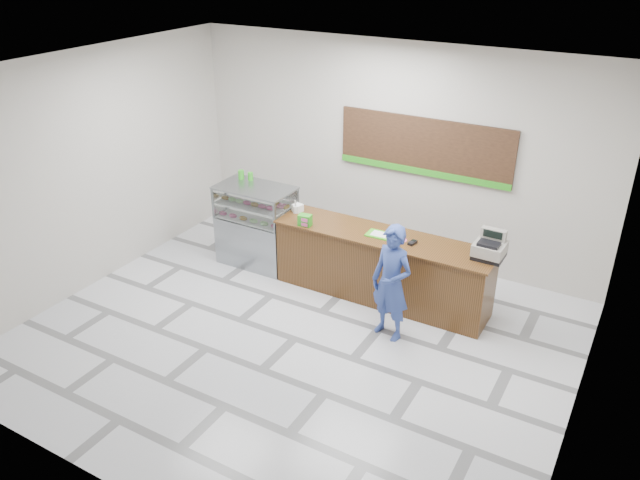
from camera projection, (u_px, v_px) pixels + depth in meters
The scene contains 16 objects.
floor at pixel (294, 339), 8.39m from camera, with size 7.00×7.00×0.00m, color silver.
back_wall at pixel (392, 153), 9.94m from camera, with size 7.00×7.00×0.00m, color beige.
ceiling at pixel (288, 76), 6.83m from camera, with size 7.00×7.00×0.00m, color silver.
sales_counter at pixel (382, 267), 9.12m from camera, with size 3.26×0.76×1.03m.
display_case at pixel (256, 225), 10.04m from camera, with size 1.22×0.72×1.33m.
menu_board at pixel (424, 148), 9.58m from camera, with size 2.80×0.06×0.90m.
cash_register at pixel (490, 248), 8.23m from camera, with size 0.40×0.42×0.37m.
card_terminal at pixel (412, 243), 8.64m from camera, with size 0.08×0.15×0.04m, color black.
serving_tray at pixel (379, 234), 8.89m from camera, with size 0.36×0.27×0.02m.
napkin_box at pixel (298, 208), 9.62m from camera, with size 0.14×0.14×0.12m, color white.
straw_cup at pixel (295, 210), 9.57m from camera, with size 0.07×0.07×0.11m, color silver.
promo_box at pixel (305, 220), 9.15m from camera, with size 0.19×0.13×0.17m, color #2B9A1D.
donut_decal at pixel (401, 240), 8.75m from camera, with size 0.15×0.15×0.00m, color #D34F8A.
green_cup_left at pixel (241, 175), 10.03m from camera, with size 0.09×0.09×0.15m, color #2B9A1D.
green_cup_right at pixel (250, 176), 9.99m from camera, with size 0.08×0.08×0.13m, color #2B9A1D.
customer at pixel (392, 283), 8.13m from camera, with size 0.59×0.39×1.62m, color #2F4491.
Camera 1 is at (3.74, -5.83, 4.94)m, focal length 35.00 mm.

